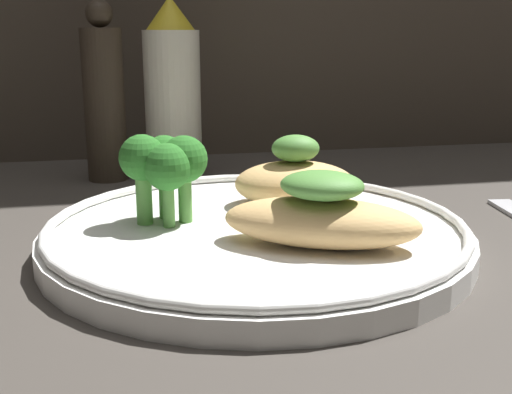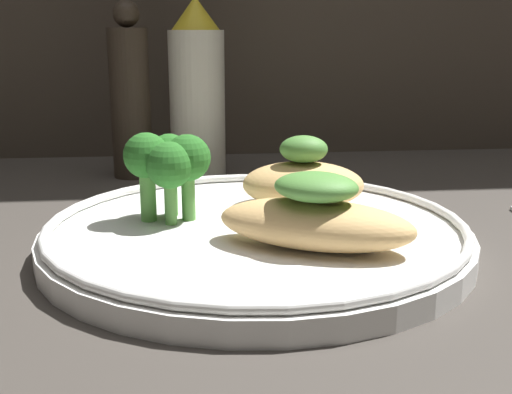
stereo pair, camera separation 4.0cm
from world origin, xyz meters
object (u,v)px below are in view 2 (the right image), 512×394
at_px(pepper_grinder, 130,98).
at_px(plate, 256,234).
at_px(sauce_bottle, 197,92).
at_px(broccoli_bunch, 168,162).

bearing_deg(pepper_grinder, plate, -67.02).
height_order(sauce_bottle, pepper_grinder, sauce_bottle).
distance_m(plate, sauce_bottle, 0.23).
relative_size(broccoli_bunch, sauce_bottle, 0.35).
distance_m(sauce_bottle, pepper_grinder, 0.06).
bearing_deg(plate, broccoli_bunch, 156.87).
bearing_deg(broccoli_bunch, sauce_bottle, 83.60).
relative_size(plate, broccoli_bunch, 4.63).
bearing_deg(sauce_bottle, pepper_grinder, 180.00).
distance_m(broccoli_bunch, pepper_grinder, 0.20).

